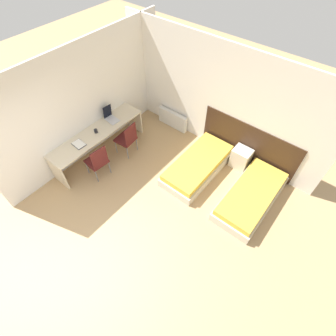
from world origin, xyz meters
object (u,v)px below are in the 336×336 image
object	(u,v)px
chair_near_notebook	(98,160)
laptop	(111,117)
bed_near_door	(251,197)
nightstand	(241,158)
bed_near_window	(198,166)
chair_near_laptop	(127,138)

from	to	relation	value
chair_near_notebook	laptop	bearing A→B (deg)	125.59
bed_near_door	chair_near_notebook	bearing A→B (deg)	-153.58
laptop	nightstand	bearing A→B (deg)	28.56
nightstand	chair_near_notebook	world-z (taller)	chair_near_notebook
bed_near_window	chair_near_laptop	size ratio (longest dim) A/B	2.07
chair_near_notebook	laptop	world-z (taller)	laptop
bed_near_window	bed_near_door	bearing A→B (deg)	0.00
chair_near_notebook	chair_near_laptop	bearing A→B (deg)	95.32
chair_near_laptop	laptop	distance (m)	0.67
chair_near_notebook	laptop	size ratio (longest dim) A/B	2.58
bed_near_window	chair_near_notebook	bearing A→B (deg)	-137.86
bed_near_door	laptop	xyz separation A→B (m)	(-3.72, -0.53, 0.63)
nightstand	chair_near_laptop	world-z (taller)	chair_near_laptop
chair_near_notebook	laptop	distance (m)	1.22
chair_near_laptop	laptop	bearing A→B (deg)	168.30
bed_near_door	chair_near_notebook	distance (m)	3.50
nightstand	chair_near_notebook	distance (m)	3.37
bed_near_door	chair_near_laptop	world-z (taller)	chair_near_laptop
bed_near_window	chair_near_notebook	world-z (taller)	chair_near_notebook
bed_near_window	chair_near_notebook	distance (m)	2.33
bed_near_window	laptop	distance (m)	2.45
bed_near_window	laptop	size ratio (longest dim) A/B	5.33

